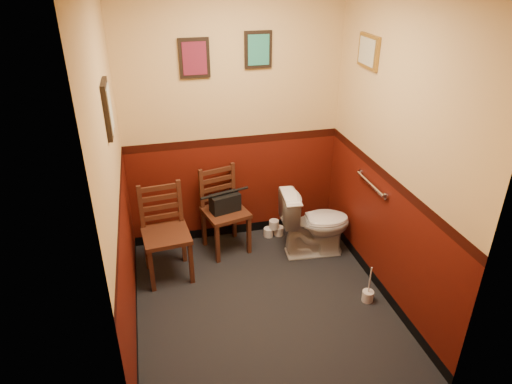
# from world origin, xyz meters

# --- Properties ---
(floor) EXTENTS (2.20, 2.40, 0.00)m
(floor) POSITION_xyz_m (0.00, 0.00, 0.00)
(floor) COLOR black
(floor) RESTS_ON ground
(wall_back) EXTENTS (2.20, 0.00, 2.70)m
(wall_back) POSITION_xyz_m (0.00, 1.20, 1.35)
(wall_back) COLOR #4D1108
(wall_back) RESTS_ON ground
(wall_front) EXTENTS (2.20, 0.00, 2.70)m
(wall_front) POSITION_xyz_m (0.00, -1.20, 1.35)
(wall_front) COLOR #4D1108
(wall_front) RESTS_ON ground
(wall_left) EXTENTS (0.00, 2.40, 2.70)m
(wall_left) POSITION_xyz_m (-1.10, 0.00, 1.35)
(wall_left) COLOR #4D1108
(wall_left) RESTS_ON ground
(wall_right) EXTENTS (0.00, 2.40, 2.70)m
(wall_right) POSITION_xyz_m (1.10, 0.00, 1.35)
(wall_right) COLOR #4D1108
(wall_right) RESTS_ON ground
(grab_bar) EXTENTS (0.05, 0.56, 0.06)m
(grab_bar) POSITION_xyz_m (1.07, 0.25, 0.95)
(grab_bar) COLOR silver
(grab_bar) RESTS_ON wall_right
(framed_print_back_a) EXTENTS (0.28, 0.04, 0.36)m
(framed_print_back_a) POSITION_xyz_m (-0.35, 1.18, 1.95)
(framed_print_back_a) COLOR black
(framed_print_back_a) RESTS_ON wall_back
(framed_print_back_b) EXTENTS (0.26, 0.04, 0.34)m
(framed_print_back_b) POSITION_xyz_m (0.25, 1.18, 2.00)
(framed_print_back_b) COLOR black
(framed_print_back_b) RESTS_ON wall_back
(framed_print_left) EXTENTS (0.04, 0.30, 0.38)m
(framed_print_left) POSITION_xyz_m (-1.08, 0.10, 1.85)
(framed_print_left) COLOR black
(framed_print_left) RESTS_ON wall_left
(framed_print_right) EXTENTS (0.04, 0.34, 0.28)m
(framed_print_right) POSITION_xyz_m (1.08, 0.60, 2.05)
(framed_print_right) COLOR olive
(framed_print_right) RESTS_ON wall_right
(toilet) EXTENTS (0.75, 0.46, 0.70)m
(toilet) POSITION_xyz_m (0.72, 0.65, 0.35)
(toilet) COLOR white
(toilet) RESTS_ON floor
(toilet_brush) EXTENTS (0.10, 0.10, 0.37)m
(toilet_brush) POSITION_xyz_m (0.93, -0.20, 0.06)
(toilet_brush) COLOR silver
(toilet_brush) RESTS_ON floor
(chair_left) EXTENTS (0.47, 0.47, 0.92)m
(chair_left) POSITION_xyz_m (-0.78, 0.65, 0.46)
(chair_left) COLOR #442114
(chair_left) RESTS_ON floor
(chair_right) EXTENTS (0.50, 0.50, 0.89)m
(chair_right) POSITION_xyz_m (-0.17, 0.96, 0.45)
(chair_right) COLOR #442114
(chair_right) RESTS_ON floor
(handbag) EXTENTS (0.32, 0.22, 0.22)m
(handbag) POSITION_xyz_m (-0.16, 0.93, 0.56)
(handbag) COLOR black
(handbag) RESTS_ON chair_right
(tp_stack) EXTENTS (0.22, 0.12, 0.19)m
(tp_stack) POSITION_xyz_m (0.40, 1.05, 0.08)
(tp_stack) COLOR silver
(tp_stack) RESTS_ON floor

